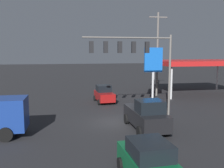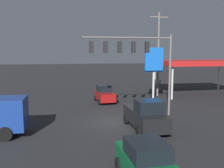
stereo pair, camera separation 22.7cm
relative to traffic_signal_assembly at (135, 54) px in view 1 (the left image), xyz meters
name	(u,v)px [view 1 (the left image)]	position (x,y,z in m)	size (l,w,h in m)	color
ground_plane	(117,122)	(1.92, 1.52, -5.64)	(200.00, 200.00, 0.00)	#262628
traffic_signal_assembly	(135,54)	(0.00, 0.00, 0.00)	(8.01, 0.43, 7.31)	slate
utility_pole	(157,53)	(-5.92, -9.67, 0.04)	(2.40, 0.26, 10.78)	slate
gas_station_canopy	(198,63)	(-11.93, -10.04, -1.35)	(11.52, 7.32, 4.63)	red
price_sign	(153,63)	(-3.85, -5.58, -1.10)	(2.11, 0.27, 6.27)	silver
pickup_parked	(146,115)	(0.21, 3.97, -4.53)	(2.33, 5.23, 2.40)	black
sedan_waiting	(149,163)	(2.55, 11.26, -4.69)	(2.21, 4.47, 1.93)	#0C592D
hatchback_crossing	(104,94)	(1.61, -6.76, -4.69)	(2.15, 3.90, 1.97)	maroon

